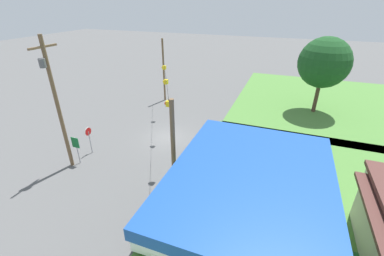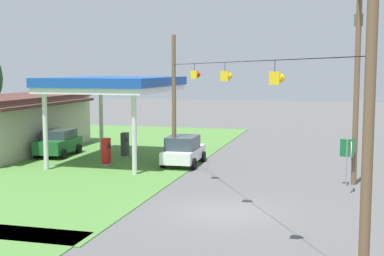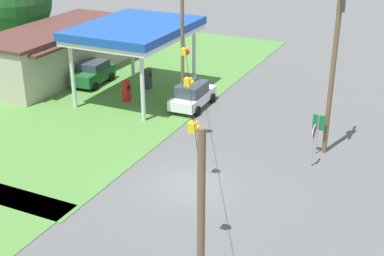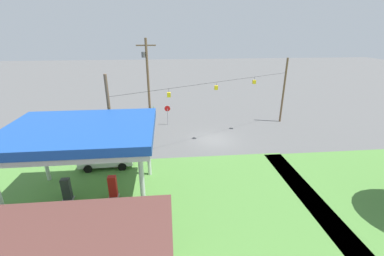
% 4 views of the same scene
% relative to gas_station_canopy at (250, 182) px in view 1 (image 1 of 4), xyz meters
% --- Properties ---
extents(ground_plane, '(160.00, 160.00, 0.00)m').
position_rel_gas_station_canopy_xyz_m(ground_plane, '(-10.39, -9.21, -4.90)').
color(ground_plane, '#565656').
extents(grass_verge_opposite_corner, '(24.00, 24.00, 0.04)m').
position_rel_gas_station_canopy_xyz_m(grass_verge_opposite_corner, '(-26.39, 6.79, -4.88)').
color(grass_verge_opposite_corner, '#4C7F38').
rests_on(grass_verge_opposite_corner, ground).
extents(gas_station_canopy, '(9.21, 6.95, 5.41)m').
position_rel_gas_station_canopy_xyz_m(gas_station_canopy, '(0.00, 0.00, 0.00)').
color(gas_station_canopy, silver).
rests_on(gas_station_canopy, ground).
extents(fuel_pump_near, '(0.71, 0.56, 1.68)m').
position_rel_gas_station_canopy_xyz_m(fuel_pump_near, '(-1.54, -0.00, -4.10)').
color(fuel_pump_near, gray).
rests_on(fuel_pump_near, ground).
extents(car_at_pumps_front, '(4.47, 2.21, 1.83)m').
position_rel_gas_station_canopy_xyz_m(car_at_pumps_front, '(-0.27, -4.60, -3.97)').
color(car_at_pumps_front, white).
rests_on(car_at_pumps_front, ground).
extents(stop_sign_roadside, '(0.80, 0.08, 2.50)m').
position_rel_gas_station_canopy_xyz_m(stop_sign_roadside, '(-5.50, -14.36, -3.09)').
color(stop_sign_roadside, '#99999E').
rests_on(stop_sign_roadside, ground).
extents(route_sign, '(0.10, 0.70, 2.40)m').
position_rel_gas_station_canopy_xyz_m(route_sign, '(-3.82, -14.22, -3.19)').
color(route_sign, gray).
rests_on(route_sign, ground).
extents(utility_pole_main, '(2.20, 0.44, 10.19)m').
position_rel_gas_station_canopy_xyz_m(utility_pole_main, '(-3.35, -14.60, 0.79)').
color(utility_pole_main, brown).
rests_on(utility_pole_main, ground).
extents(signal_span_gantry, '(19.10, 10.24, 7.94)m').
position_rel_gas_station_canopy_xyz_m(signal_span_gantry, '(-10.39, -9.22, -0.62)').
color(signal_span_gantry, brown).
rests_on(signal_span_gantry, ground).
extents(tree_west_verge, '(5.60, 5.60, 8.70)m').
position_rel_gas_station_canopy_xyz_m(tree_west_verge, '(-22.54, 4.36, 0.98)').
color(tree_west_verge, '#4C3828').
rests_on(tree_west_verge, ground).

